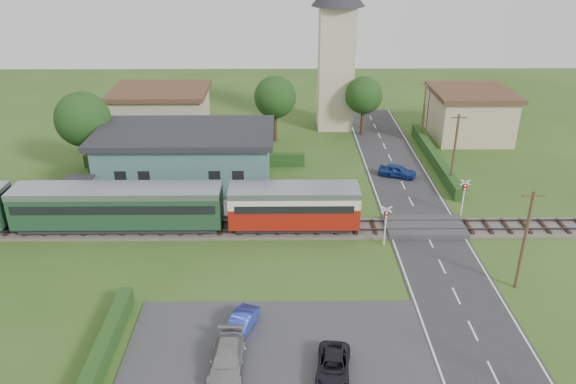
{
  "coord_description": "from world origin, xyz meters",
  "views": [
    {
      "loc": [
        -1.15,
        -36.93,
        21.33
      ],
      "look_at": [
        -0.76,
        4.0,
        2.39
      ],
      "focal_mm": 35.0,
      "sensor_mm": 36.0,
      "label": 1
    }
  ],
  "objects_px": {
    "car_on_road": "(397,171)",
    "car_park_silver": "(227,359)",
    "equipment_hut": "(79,194)",
    "station_building": "(186,157)",
    "church_tower": "(337,41)",
    "car_park_dark": "(333,366)",
    "house_west": "(161,112)",
    "crossing_signal_near": "(386,220)",
    "house_east": "(470,114)",
    "pedestrian_near": "(247,202)",
    "car_park_blue": "(241,324)",
    "pedestrian_far": "(91,203)",
    "train": "(77,206)",
    "crossing_signal_far": "(464,192)"
  },
  "relations": [
    {
      "from": "crossing_signal_near",
      "to": "house_west",
      "type": "bearing_deg",
      "value": 130.11
    },
    {
      "from": "house_east",
      "to": "crossing_signal_near",
      "type": "height_order",
      "value": "house_east"
    },
    {
      "from": "train",
      "to": "car_park_blue",
      "type": "bearing_deg",
      "value": -42.95
    },
    {
      "from": "train",
      "to": "pedestrian_far",
      "type": "xyz_separation_m",
      "value": [
        0.2,
        2.43,
        -0.88
      ]
    },
    {
      "from": "equipment_hut",
      "to": "crossing_signal_near",
      "type": "bearing_deg",
      "value": -12.94
    },
    {
      "from": "equipment_hut",
      "to": "station_building",
      "type": "bearing_deg",
      "value": 35.92
    },
    {
      "from": "church_tower",
      "to": "car_park_dark",
      "type": "bearing_deg",
      "value": -94.83
    },
    {
      "from": "equipment_hut",
      "to": "car_park_blue",
      "type": "distance_m",
      "value": 21.3
    },
    {
      "from": "house_east",
      "to": "car_park_dark",
      "type": "height_order",
      "value": "house_east"
    },
    {
      "from": "pedestrian_far",
      "to": "train",
      "type": "bearing_deg",
      "value": -178.59
    },
    {
      "from": "pedestrian_far",
      "to": "house_east",
      "type": "bearing_deg",
      "value": -56.04
    },
    {
      "from": "equipment_hut",
      "to": "station_building",
      "type": "xyz_separation_m",
      "value": [
        8.0,
        5.79,
        0.95
      ]
    },
    {
      "from": "car_park_dark",
      "to": "pedestrian_near",
      "type": "xyz_separation_m",
      "value": [
        -5.59,
        18.51,
        0.69
      ]
    },
    {
      "from": "house_east",
      "to": "car_park_blue",
      "type": "bearing_deg",
      "value": -124.44
    },
    {
      "from": "pedestrian_near",
      "to": "equipment_hut",
      "type": "bearing_deg",
      "value": -18.19
    },
    {
      "from": "train",
      "to": "pedestrian_far",
      "type": "relative_size",
      "value": 25.56
    },
    {
      "from": "crossing_signal_near",
      "to": "car_on_road",
      "type": "distance_m",
      "value": 13.42
    },
    {
      "from": "house_east",
      "to": "car_on_road",
      "type": "xyz_separation_m",
      "value": [
        -10.21,
        -11.51,
        -2.14
      ]
    },
    {
      "from": "car_park_blue",
      "to": "car_park_dark",
      "type": "relative_size",
      "value": 0.9
    },
    {
      "from": "house_west",
      "to": "crossing_signal_far",
      "type": "height_order",
      "value": "house_west"
    },
    {
      "from": "car_on_road",
      "to": "equipment_hut",
      "type": "bearing_deg",
      "value": 126.76
    },
    {
      "from": "car_on_road",
      "to": "car_park_silver",
      "type": "height_order",
      "value": "car_park_silver"
    },
    {
      "from": "train",
      "to": "crossing_signal_far",
      "type": "distance_m",
      "value": 30.79
    },
    {
      "from": "station_building",
      "to": "house_west",
      "type": "relative_size",
      "value": 1.48
    },
    {
      "from": "crossing_signal_far",
      "to": "car_park_blue",
      "type": "height_order",
      "value": "crossing_signal_far"
    },
    {
      "from": "car_park_dark",
      "to": "house_east",
      "type": "bearing_deg",
      "value": 71.53
    },
    {
      "from": "station_building",
      "to": "pedestrian_near",
      "type": "height_order",
      "value": "station_building"
    },
    {
      "from": "station_building",
      "to": "car_park_dark",
      "type": "xyz_separation_m",
      "value": [
        11.45,
        -25.03,
        -2.09
      ]
    },
    {
      "from": "equipment_hut",
      "to": "car_park_blue",
      "type": "xyz_separation_m",
      "value": [
        14.34,
        -15.71,
        -1.11
      ]
    },
    {
      "from": "crossing_signal_far",
      "to": "pedestrian_far",
      "type": "relative_size",
      "value": 1.94
    },
    {
      "from": "house_east",
      "to": "pedestrian_far",
      "type": "height_order",
      "value": "house_east"
    },
    {
      "from": "train",
      "to": "car_on_road",
      "type": "relative_size",
      "value": 12.17
    },
    {
      "from": "church_tower",
      "to": "crossing_signal_near",
      "type": "height_order",
      "value": "church_tower"
    },
    {
      "from": "church_tower",
      "to": "pedestrian_near",
      "type": "height_order",
      "value": "church_tower"
    },
    {
      "from": "station_building",
      "to": "car_on_road",
      "type": "distance_m",
      "value": 19.95
    },
    {
      "from": "train",
      "to": "crossing_signal_far",
      "type": "height_order",
      "value": "train"
    },
    {
      "from": "house_west",
      "to": "pedestrian_far",
      "type": "height_order",
      "value": "house_west"
    },
    {
      "from": "car_park_dark",
      "to": "pedestrian_far",
      "type": "bearing_deg",
      "value": 142.34
    },
    {
      "from": "crossing_signal_near",
      "to": "pedestrian_near",
      "type": "distance_m",
      "value": 11.64
    },
    {
      "from": "car_park_dark",
      "to": "crossing_signal_near",
      "type": "bearing_deg",
      "value": 77.56
    },
    {
      "from": "house_west",
      "to": "crossing_signal_near",
      "type": "distance_m",
      "value": 33.22
    },
    {
      "from": "house_east",
      "to": "pedestrian_near",
      "type": "distance_m",
      "value": 31.09
    },
    {
      "from": "train",
      "to": "car_park_blue",
      "type": "relative_size",
      "value": 12.85
    },
    {
      "from": "equipment_hut",
      "to": "car_on_road",
      "type": "relative_size",
      "value": 0.72
    },
    {
      "from": "train",
      "to": "church_tower",
      "type": "distance_m",
      "value": 35.06
    },
    {
      "from": "house_west",
      "to": "car_park_dark",
      "type": "bearing_deg",
      "value": -67.15
    },
    {
      "from": "crossing_signal_near",
      "to": "car_park_blue",
      "type": "xyz_separation_m",
      "value": [
        -10.06,
        -10.1,
        -1.51
      ]
    },
    {
      "from": "crossing_signal_far",
      "to": "pedestrian_near",
      "type": "height_order",
      "value": "crossing_signal_far"
    },
    {
      "from": "train",
      "to": "equipment_hut",
      "type": "bearing_deg",
      "value": 105.71
    },
    {
      "from": "crossing_signal_far",
      "to": "crossing_signal_near",
      "type": "bearing_deg",
      "value": -146.31
    }
  ]
}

